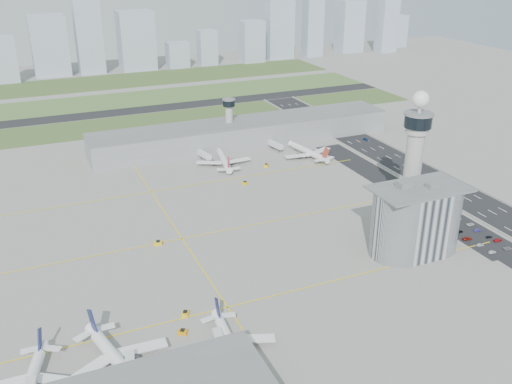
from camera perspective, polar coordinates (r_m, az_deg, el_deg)
name	(u,v)px	position (r m, az deg, el deg)	size (l,w,h in m)	color
ground	(287,251)	(258.08, 3.11, -5.91)	(1000.00, 1000.00, 0.00)	#98968E
grass_strip_0	(134,124)	(451.34, -12.10, 6.70)	(480.00, 50.00, 0.08)	#415126
grass_strip_1	(116,101)	(522.63, -13.87, 8.82)	(480.00, 60.00, 0.08)	#4D6F34
grass_strip_2	(100,83)	(599.67, -15.30, 10.51)	(480.00, 70.00, 0.08)	#3D5126
runway	(124,112)	(486.37, -13.03, 7.82)	(480.00, 22.00, 0.10)	black
highway	(484,208)	(321.39, 21.82, -1.47)	(28.00, 500.00, 0.10)	black
barrier_left	(463,211)	(311.88, 19.99, -1.83)	(0.60, 500.00, 1.20)	#9E9E99
barrier_right	(504,202)	(330.80, 23.57, -0.96)	(0.60, 500.00, 1.20)	#9E9E99
landside_road	(460,224)	(298.59, 19.69, -3.05)	(18.00, 260.00, 0.08)	black
parking_lot	(474,235)	(289.77, 20.96, -4.08)	(20.00, 44.00, 0.10)	black
taxiway_line_h_0	(228,307)	(221.16, -2.87, -11.45)	(260.00, 0.60, 0.01)	yellow
taxiway_line_h_1	(182,239)	(270.11, -7.41, -4.66)	(260.00, 0.60, 0.01)	yellow
taxiway_line_h_2	(151,192)	(322.81, -10.46, 0.01)	(260.00, 0.60, 0.01)	yellow
taxiway_line_v	(182,239)	(270.11, -7.41, -4.66)	(0.60, 260.00, 0.01)	yellow
control_tower	(415,151)	(286.55, 15.58, 3.99)	(14.00, 14.00, 64.50)	#ADAAA5
secondary_tower	(229,118)	(389.66, -2.70, 7.42)	(8.60, 8.60, 31.90)	#ADAAA5
admin_building	(416,220)	(260.67, 15.68, -2.71)	(42.00, 24.00, 33.50)	#B2B2B7
terminal_pier	(244,132)	(394.52, -1.21, 5.99)	(210.00, 32.00, 15.80)	gray
airplane_near_a	(28,379)	(195.04, -21.85, -16.95)	(38.48, 32.71, 10.77)	white
airplane_near_b	(116,354)	(195.08, -13.80, -15.48)	(43.05, 36.59, 12.05)	white
airplane_near_c	(231,340)	(197.01, -2.51, -14.52)	(37.86, 32.18, 10.60)	white
airplane_far_a	(223,156)	(356.15, -3.27, 3.63)	(40.83, 34.71, 11.43)	white
airplane_far_b	(308,148)	(370.97, 5.20, 4.41)	(41.51, 35.29, 11.62)	white
jet_bridge_near_2	(224,361)	(192.75, -3.24, -16.48)	(14.00, 3.00, 5.70)	silver
jet_bridge_far_0	(199,154)	(369.63, -5.72, 3.83)	(14.00, 3.00, 5.70)	silver
jet_bridge_far_1	(269,144)	(386.70, 1.36, 4.84)	(14.00, 3.00, 5.70)	silver
tug_0	(131,357)	(201.22, -12.40, -15.83)	(2.00, 2.90, 1.69)	#F59601
tug_1	(183,332)	(209.00, -7.35, -13.68)	(2.24, 3.26, 1.89)	orange
tug_2	(185,313)	(217.73, -7.07, -11.93)	(2.38, 3.46, 2.01)	yellow
tug_3	(158,243)	(266.08, -9.77, -5.02)	(2.52, 3.67, 2.13)	gold
tug_4	(245,183)	(327.43, -1.11, 0.94)	(2.27, 3.31, 1.92)	gold
tug_5	(266,165)	(353.64, 1.05, 2.70)	(2.39, 3.48, 2.02)	gold
car_lot_0	(492,252)	(276.63, 22.55, -5.55)	(1.50, 3.72, 1.27)	white
car_lot_1	(480,245)	(280.85, 21.52, -4.94)	(1.25, 3.58, 1.18)	#8C99A3
car_lot_2	(467,238)	(284.45, 20.37, -4.38)	(2.14, 4.64, 1.29)	maroon
car_lot_3	(459,231)	(290.04, 19.68, -3.74)	(1.55, 3.81, 1.11)	black
car_lot_4	(452,228)	(292.07, 18.97, -3.44)	(1.34, 3.33, 1.13)	navy
car_lot_5	(446,223)	(296.16, 18.47, -2.98)	(1.23, 3.52, 1.16)	silver
car_lot_6	(508,248)	(282.72, 23.85, -5.16)	(1.81, 3.93, 1.09)	#90929F
car_lot_7	(498,240)	(288.25, 23.03, -4.44)	(1.79, 4.40, 1.28)	#B41019
car_lot_8	(489,237)	(289.93, 22.27, -4.17)	(1.30, 3.22, 1.10)	black
car_lot_9	(478,230)	(294.26, 21.29, -3.57)	(1.34, 3.85, 1.27)	navy
car_lot_10	(471,224)	(299.08, 20.67, -3.04)	(1.98, 4.29, 1.19)	silver
car_lot_11	(458,219)	(302.90, 19.58, -2.54)	(1.61, 3.96, 1.15)	#969696
car_hw_1	(432,179)	(348.88, 17.23, 1.22)	(1.15, 3.30, 1.09)	black
car_hw_2	(366,139)	(410.36, 10.92, 5.20)	(2.12, 4.59, 1.28)	navy
car_hw_4	(310,120)	(451.38, 5.44, 7.19)	(1.34, 3.32, 1.13)	slate
skyline_bldg_6	(6,59)	(626.98, -23.71, 12.04)	(20.04, 16.03, 45.20)	#9EADC1
skyline_bldg_7	(49,45)	(645.88, -19.97, 13.61)	(35.76, 28.61, 61.22)	#9EADC1
skyline_bldg_8	(88,33)	(642.96, -16.42, 15.01)	(26.33, 21.06, 83.39)	#9EADC1
skyline_bldg_9	(136,40)	(653.42, -11.89, 14.62)	(36.96, 29.57, 62.11)	#9EADC1
skyline_bldg_10	(178,55)	(657.96, -7.85, 13.43)	(23.01, 18.41, 27.75)	#9EADC1
skyline_bldg_11	(207,48)	(666.90, -4.89, 14.18)	(20.22, 16.18, 38.97)	#9EADC1
skyline_bldg_12	(252,41)	(683.33, -0.42, 14.83)	(26.14, 20.92, 46.89)	#9EADC1
skyline_bldg_13	(278,23)	(707.77, 2.21, 16.51)	(32.26, 25.81, 81.20)	#9EADC1
skyline_bldg_14	(313,27)	(722.23, 5.69, 16.06)	(21.59, 17.28, 68.75)	#9EADC1
skyline_bldg_15	(350,26)	(759.84, 9.34, 16.04)	(30.25, 24.20, 63.40)	#9EADC1
skyline_bldg_16	(387,23)	(767.10, 12.97, 16.15)	(23.04, 18.43, 71.56)	#9EADC1
skyline_bldg_17	(397,31)	(812.36, 13.89, 15.36)	(22.64, 18.11, 41.06)	#9EADC1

